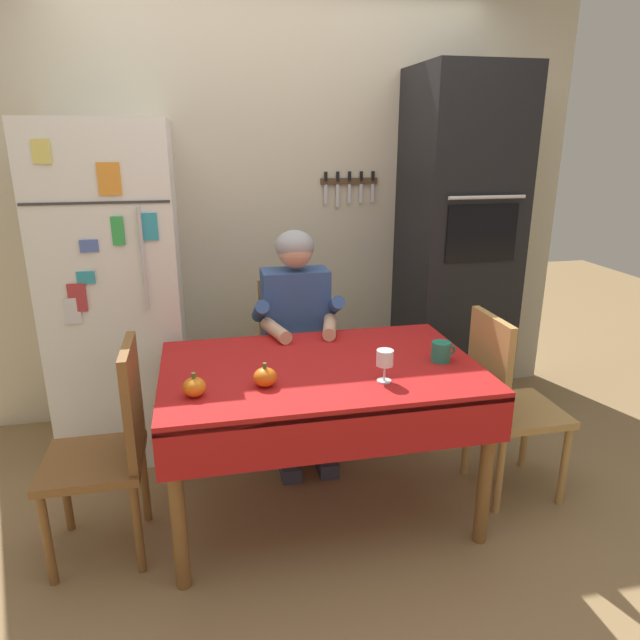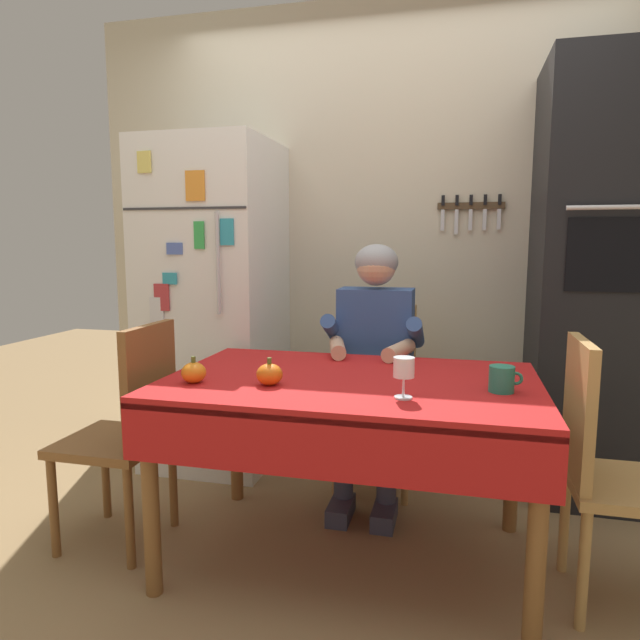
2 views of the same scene
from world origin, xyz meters
name	(u,v)px [view 1 (image 1 of 2)]	position (x,y,z in m)	size (l,w,h in m)	color
ground_plane	(325,518)	(0.00, 0.00, 0.00)	(10.00, 10.00, 0.00)	#93754C
back_wall_assembly	(286,206)	(0.05, 1.35, 1.30)	(3.70, 0.13, 2.60)	beige
refrigerator	(117,293)	(-0.95, 0.96, 0.90)	(0.68, 0.71, 1.80)	white
wall_oven	(456,250)	(1.05, 1.00, 1.05)	(0.60, 0.64, 2.10)	black
dining_table	(321,384)	(0.00, 0.08, 0.66)	(1.40, 0.90, 0.74)	brown
chair_behind_person	(292,352)	(0.00, 0.87, 0.51)	(0.40, 0.40, 0.93)	tan
seated_person	(297,325)	(0.00, 0.68, 0.74)	(0.47, 0.55, 1.25)	#38384C
chair_right_side	(505,398)	(0.90, 0.05, 0.51)	(0.40, 0.40, 0.93)	tan
chair_left_side	(111,443)	(-0.90, 0.00, 0.51)	(0.40, 0.40, 0.93)	brown
coffee_mug	(441,352)	(0.54, 0.03, 0.79)	(0.11, 0.09, 0.09)	#237F66
wine_glass	(385,359)	(0.22, -0.14, 0.84)	(0.07, 0.07, 0.14)	white
pumpkin_large	(194,387)	(-0.55, -0.11, 0.78)	(0.09, 0.09, 0.10)	orange
pumpkin_medium	(265,377)	(-0.27, -0.08, 0.78)	(0.10, 0.10, 0.10)	orange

